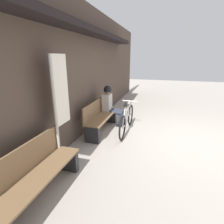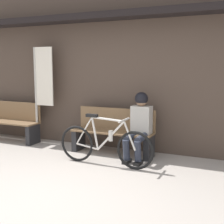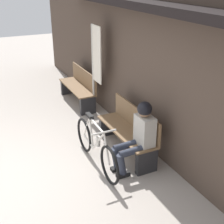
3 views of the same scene
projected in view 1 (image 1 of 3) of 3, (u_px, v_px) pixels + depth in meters
ground_plane at (181, 140)px, 4.24m from camera, size 24.00×24.00×0.00m
storefront_wall at (84, 68)px, 4.41m from camera, size 12.00×0.56×3.20m
park_bench_near at (100, 118)px, 4.67m from camera, size 1.52×0.42×0.83m
bicycle at (127, 119)px, 4.64m from camera, size 1.66×0.40×0.83m
person_seated at (110, 103)px, 5.05m from camera, size 0.34×0.65×1.16m
park_bench_far at (37, 176)px, 2.38m from camera, size 1.51×0.42×0.83m
banner_pole at (59, 99)px, 2.92m from camera, size 0.45×0.05×1.98m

